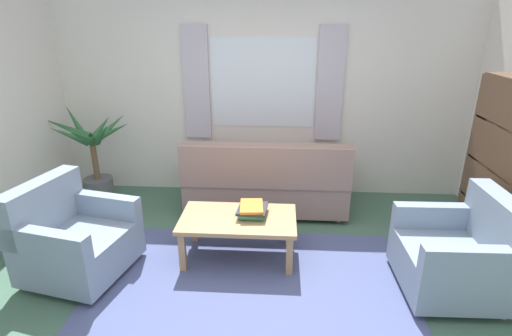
{
  "coord_description": "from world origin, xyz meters",
  "views": [
    {
      "loc": [
        0.24,
        -2.78,
        2.21
      ],
      "look_at": [
        0.01,
        0.7,
        0.89
      ],
      "focal_mm": 27.68,
      "sensor_mm": 36.0,
      "label": 1
    }
  ],
  "objects_px": {
    "armchair_left": "(73,238)",
    "coffee_table": "(238,223)",
    "potted_plant": "(94,159)",
    "bookshelf": "(503,167)",
    "armchair_right": "(459,255)",
    "couch": "(266,183)",
    "book_stack_on_table": "(252,210)"
  },
  "relations": [
    {
      "from": "couch",
      "to": "book_stack_on_table",
      "type": "height_order",
      "value": "couch"
    },
    {
      "from": "bookshelf",
      "to": "couch",
      "type": "bearing_deg",
      "value": 72.65
    },
    {
      "from": "armchair_right",
      "to": "armchair_left",
      "type": "bearing_deg",
      "value": -91.95
    },
    {
      "from": "armchair_left",
      "to": "potted_plant",
      "type": "xyz_separation_m",
      "value": [
        -0.47,
        1.52,
        0.22
      ]
    },
    {
      "from": "book_stack_on_table",
      "to": "bookshelf",
      "type": "distance_m",
      "value": 2.41
    },
    {
      "from": "armchair_right",
      "to": "coffee_table",
      "type": "height_order",
      "value": "armchair_right"
    },
    {
      "from": "bookshelf",
      "to": "armchair_right",
      "type": "bearing_deg",
      "value": 139.77
    },
    {
      "from": "potted_plant",
      "to": "coffee_table",
      "type": "bearing_deg",
      "value": -31.35
    },
    {
      "from": "armchair_left",
      "to": "book_stack_on_table",
      "type": "xyz_separation_m",
      "value": [
        1.59,
        0.4,
        0.14
      ]
    },
    {
      "from": "potted_plant",
      "to": "bookshelf",
      "type": "xyz_separation_m",
      "value": [
        4.43,
        -0.86,
        0.32
      ]
    },
    {
      "from": "armchair_left",
      "to": "book_stack_on_table",
      "type": "relative_size",
      "value": 2.99
    },
    {
      "from": "coffee_table",
      "to": "bookshelf",
      "type": "xyz_separation_m",
      "value": [
        2.5,
        0.32,
        0.51
      ]
    },
    {
      "from": "couch",
      "to": "armchair_right",
      "type": "relative_size",
      "value": 2.16
    },
    {
      "from": "armchair_right",
      "to": "coffee_table",
      "type": "distance_m",
      "value": 1.94
    },
    {
      "from": "armchair_left",
      "to": "potted_plant",
      "type": "distance_m",
      "value": 1.6
    },
    {
      "from": "potted_plant",
      "to": "bookshelf",
      "type": "relative_size",
      "value": 0.71
    },
    {
      "from": "armchair_right",
      "to": "book_stack_on_table",
      "type": "height_order",
      "value": "armchair_right"
    },
    {
      "from": "armchair_left",
      "to": "coffee_table",
      "type": "xyz_separation_m",
      "value": [
        1.46,
        0.34,
        0.03
      ]
    },
    {
      "from": "armchair_right",
      "to": "bookshelf",
      "type": "relative_size",
      "value": 0.51
    },
    {
      "from": "potted_plant",
      "to": "bookshelf",
      "type": "bearing_deg",
      "value": -11.02
    },
    {
      "from": "armchair_left",
      "to": "coffee_table",
      "type": "relative_size",
      "value": 0.9
    },
    {
      "from": "book_stack_on_table",
      "to": "armchair_right",
      "type": "bearing_deg",
      "value": -13.95
    },
    {
      "from": "couch",
      "to": "book_stack_on_table",
      "type": "relative_size",
      "value": 5.71
    },
    {
      "from": "armchair_right",
      "to": "book_stack_on_table",
      "type": "relative_size",
      "value": 2.64
    },
    {
      "from": "armchair_right",
      "to": "coffee_table",
      "type": "relative_size",
      "value": 0.8
    },
    {
      "from": "coffee_table",
      "to": "book_stack_on_table",
      "type": "bearing_deg",
      "value": 24.02
    },
    {
      "from": "coffee_table",
      "to": "armchair_left",
      "type": "bearing_deg",
      "value": -166.96
    },
    {
      "from": "armchair_left",
      "to": "book_stack_on_table",
      "type": "distance_m",
      "value": 1.65
    },
    {
      "from": "coffee_table",
      "to": "potted_plant",
      "type": "height_order",
      "value": "potted_plant"
    },
    {
      "from": "couch",
      "to": "book_stack_on_table",
      "type": "xyz_separation_m",
      "value": [
        -0.1,
        -0.97,
        0.13
      ]
    },
    {
      "from": "bookshelf",
      "to": "book_stack_on_table",
      "type": "bearing_deg",
      "value": 96.2
    },
    {
      "from": "book_stack_on_table",
      "to": "bookshelf",
      "type": "xyz_separation_m",
      "value": [
        2.37,
        0.26,
        0.4
      ]
    }
  ]
}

